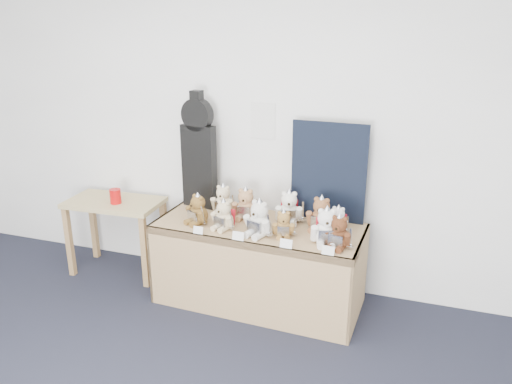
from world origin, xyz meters
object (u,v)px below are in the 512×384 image
(side_table, at_px, (115,213))
(red_cup, at_px, (115,196))
(teddy_front_left, at_px, (224,216))
(teddy_back_right, at_px, (321,215))
(teddy_back_centre_right, at_px, (289,209))
(teddy_front_far_right, at_px, (326,228))
(teddy_back_left, at_px, (223,200))
(teddy_front_centre, at_px, (259,220))
(guitar_case, at_px, (199,152))
(teddy_front_far_left, at_px, (198,210))
(teddy_back_end, at_px, (338,220))
(teddy_front_right, at_px, (284,225))
(display_table, at_px, (255,245))
(teddy_front_end, at_px, (338,233))
(teddy_back_centre_left, at_px, (246,205))

(side_table, height_order, red_cup, red_cup)
(teddy_front_left, distance_m, teddy_back_right, 0.75)
(teddy_back_centre_right, bearing_deg, teddy_front_far_right, -52.55)
(teddy_back_left, xyz_separation_m, teddy_back_right, (0.85, -0.09, 0.01))
(red_cup, distance_m, teddy_front_left, 1.12)
(teddy_back_centre_right, bearing_deg, teddy_front_centre, -128.12)
(red_cup, relative_size, teddy_back_left, 0.47)
(guitar_case, bearing_deg, side_table, -160.36)
(guitar_case, xyz_separation_m, teddy_front_far_left, (0.15, -0.37, -0.38))
(side_table, bearing_deg, teddy_front_left, -14.64)
(side_table, relative_size, teddy_back_end, 3.73)
(teddy_front_right, xyz_separation_m, teddy_front_far_right, (0.33, -0.03, 0.03))
(display_table, distance_m, teddy_front_far_left, 0.54)
(display_table, distance_m, teddy_back_left, 0.50)
(teddy_front_left, relative_size, teddy_back_right, 0.88)
(display_table, xyz_separation_m, side_table, (-1.39, 0.16, 0.04))
(teddy_front_left, xyz_separation_m, teddy_back_centre_right, (0.45, 0.28, 0.01))
(teddy_front_far_left, relative_size, teddy_back_left, 0.99)
(teddy_front_end, bearing_deg, teddy_front_centre, -172.84)
(teddy_front_centre, bearing_deg, teddy_front_right, 30.27)
(teddy_front_far_right, height_order, teddy_back_centre_left, teddy_front_far_right)
(teddy_front_left, relative_size, teddy_back_left, 0.96)
(teddy_front_centre, height_order, teddy_back_end, teddy_front_centre)
(teddy_back_right, xyz_separation_m, teddy_back_end, (0.13, 0.01, -0.03))
(teddy_front_end, xyz_separation_m, teddy_back_end, (-0.05, 0.28, -0.02))
(teddy_back_left, distance_m, teddy_back_end, 0.98)
(side_table, relative_size, teddy_front_far_right, 2.76)
(teddy_front_left, xyz_separation_m, teddy_front_end, (0.90, -0.05, 0.00))
(teddy_back_left, relative_size, teddy_back_end, 1.20)
(guitar_case, height_order, teddy_front_left, guitar_case)
(side_table, distance_m, teddy_front_end, 2.09)
(teddy_front_left, height_order, teddy_front_far_right, teddy_front_far_right)
(teddy_front_centre, relative_size, teddy_back_right, 1.05)
(teddy_front_end, bearing_deg, teddy_back_centre_right, 152.93)
(display_table, distance_m, red_cup, 1.36)
(teddy_front_far_left, height_order, teddy_back_centre_right, teddy_back_centre_right)
(teddy_front_far_left, xyz_separation_m, teddy_back_right, (0.95, 0.19, 0.01))
(teddy_front_far_left, xyz_separation_m, teddy_front_end, (1.13, -0.09, 0.00))
(teddy_back_left, relative_size, teddy_back_centre_left, 0.95)
(guitar_case, height_order, teddy_front_centre, guitar_case)
(side_table, bearing_deg, teddy_front_right, -10.77)
(side_table, distance_m, teddy_front_left, 1.21)
(teddy_front_end, height_order, teddy_back_right, teddy_back_right)
(teddy_back_centre_right, bearing_deg, teddy_front_right, -95.94)
(teddy_front_centre, height_order, teddy_back_centre_right, teddy_front_centre)
(teddy_back_centre_right, xyz_separation_m, teddy_back_end, (0.40, -0.05, -0.03))
(teddy_back_centre_left, bearing_deg, teddy_back_left, 161.79)
(display_table, bearing_deg, side_table, 175.59)
(teddy_front_left, distance_m, teddy_back_left, 0.34)
(red_cup, xyz_separation_m, teddy_back_centre_right, (1.55, 0.09, 0.04))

